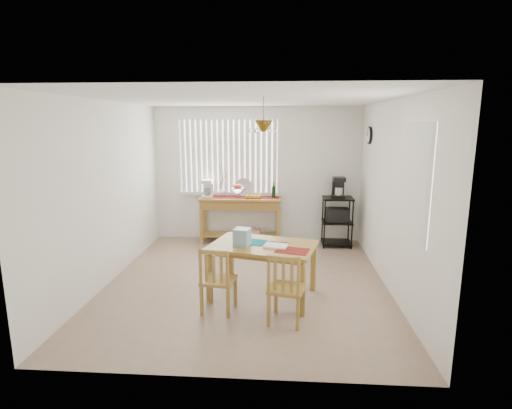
# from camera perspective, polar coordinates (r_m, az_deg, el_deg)

# --- Properties ---
(ground) EXTENTS (4.00, 4.50, 0.01)m
(ground) POSITION_cam_1_polar(r_m,az_deg,el_deg) (5.95, -1.35, -11.06)
(ground) COLOR #A1836D
(room_shell) EXTENTS (4.20, 4.70, 2.70)m
(room_shell) POSITION_cam_1_polar(r_m,az_deg,el_deg) (5.54, -1.38, 5.41)
(room_shell) COLOR white
(room_shell) RESTS_ON ground
(sideboard) EXTENTS (1.57, 0.44, 0.88)m
(sideboard) POSITION_cam_1_polar(r_m,az_deg,el_deg) (7.70, -2.18, -0.63)
(sideboard) COLOR #A68038
(sideboard) RESTS_ON ground
(sideboard_items) EXTENTS (1.49, 0.37, 0.68)m
(sideboard_items) POSITION_cam_1_polar(r_m,az_deg,el_deg) (7.67, -4.02, 2.04)
(sideboard_items) COLOR maroon
(sideboard_items) RESTS_ON sideboard
(wire_cart) EXTENTS (0.55, 0.44, 0.93)m
(wire_cart) POSITION_cam_1_polar(r_m,az_deg,el_deg) (7.63, 11.52, -1.74)
(wire_cart) COLOR black
(wire_cart) RESTS_ON ground
(cart_items) EXTENTS (0.22, 0.26, 0.38)m
(cart_items) POSITION_cam_1_polar(r_m,az_deg,el_deg) (7.54, 11.68, 2.33)
(cart_items) COLOR black
(cart_items) RESTS_ON wire_cart
(dining_table) EXTENTS (1.51, 1.17, 0.72)m
(dining_table) POSITION_cam_1_polar(r_m,az_deg,el_deg) (5.30, 1.00, -6.55)
(dining_table) COLOR #A68038
(dining_table) RESTS_ON ground
(table_items) EXTENTS (1.01, 0.72, 0.23)m
(table_items) POSITION_cam_1_polar(r_m,az_deg,el_deg) (5.19, -0.76, -5.02)
(table_items) COLOR #157777
(table_items) RESTS_ON dining_table
(chair_left) EXTENTS (0.44, 0.44, 0.84)m
(chair_left) POSITION_cam_1_polar(r_m,az_deg,el_deg) (4.95, -5.51, -10.72)
(chair_left) COLOR #A68038
(chair_left) RESTS_ON ground
(chair_right) EXTENTS (0.48, 0.48, 0.85)m
(chair_right) POSITION_cam_1_polar(r_m,az_deg,el_deg) (4.68, 4.31, -11.93)
(chair_right) COLOR #A68038
(chair_right) RESTS_ON ground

